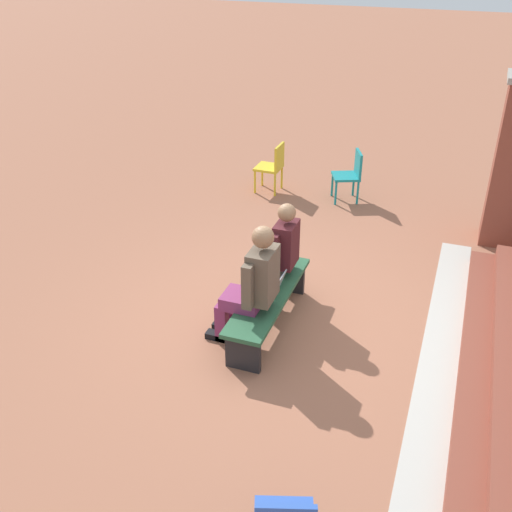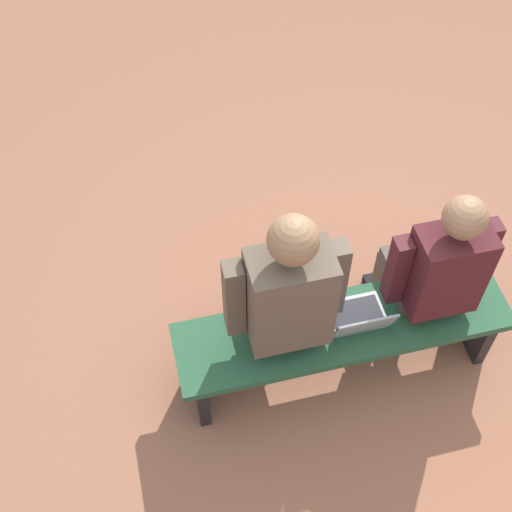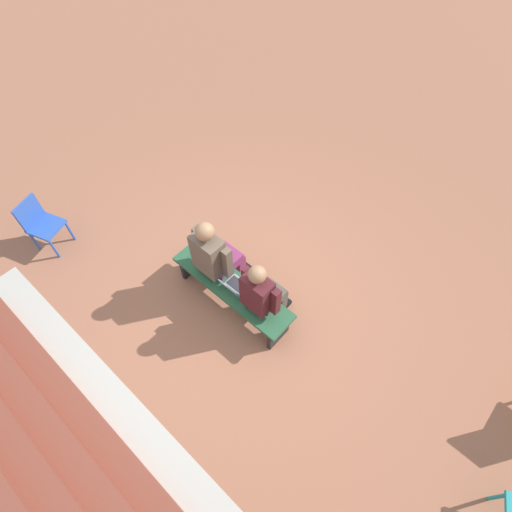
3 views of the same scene
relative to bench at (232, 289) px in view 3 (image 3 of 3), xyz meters
name	(u,v)px [view 3 (image 3 of 3)]	position (x,y,z in m)	size (l,w,h in m)	color
ground_plane	(239,312)	(-0.16, 0.06, -0.35)	(60.00, 60.00, 0.00)	#9E6047
concrete_strip	(121,409)	(0.00, 1.90, -0.35)	(5.60, 0.40, 0.01)	#B7B2A8
brick_steps	(40,475)	(0.00, 2.85, -0.13)	(4.80, 1.20, 0.60)	brown
bench	(232,289)	(0.00, 0.00, 0.00)	(1.80, 0.44, 0.45)	#285638
person_student	(263,293)	(-0.47, -0.07, 0.36)	(0.54, 0.68, 1.34)	#4C473D
person_adult	(216,255)	(0.33, -0.07, 0.40)	(0.59, 0.75, 1.43)	#7F2D5B
laptop	(235,287)	(-0.07, 0.01, 0.15)	(0.32, 0.29, 0.21)	#9EA0A5
plastic_chair_far_right	(40,222)	(2.78, 1.07, 0.13)	(0.53, 0.53, 0.84)	#2D56B7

